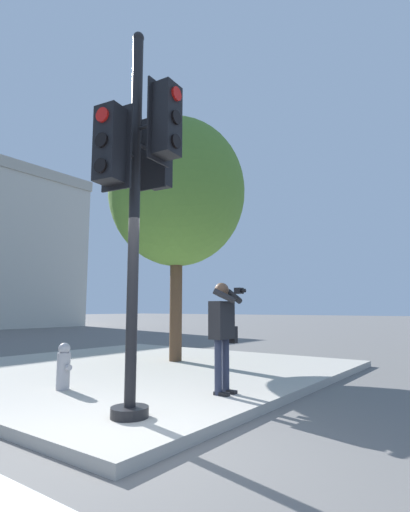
{
  "coord_description": "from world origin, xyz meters",
  "views": [
    {
      "loc": [
        -2.84,
        -3.12,
        1.39
      ],
      "look_at": [
        1.69,
        0.21,
        2.13
      ],
      "focal_mm": 28.0,
      "sensor_mm": 36.0,
      "label": 1
    }
  ],
  "objects_px": {
    "person_photographer": "(223,326)",
    "street_tree": "(177,193)",
    "fire_hydrant": "(64,366)",
    "traffic_signal_pole": "(136,170)"
  },
  "relations": [
    {
      "from": "traffic_signal_pole",
      "to": "fire_hydrant",
      "type": "relative_size",
      "value": 6.79
    },
    {
      "from": "person_photographer",
      "to": "traffic_signal_pole",
      "type": "bearing_deg",
      "value": 174.84
    },
    {
      "from": "person_photographer",
      "to": "street_tree",
      "type": "height_order",
      "value": "street_tree"
    },
    {
      "from": "street_tree",
      "to": "fire_hydrant",
      "type": "xyz_separation_m",
      "value": [
        -3.66,
        -0.82,
        -3.83
      ]
    },
    {
      "from": "street_tree",
      "to": "fire_hydrant",
      "type": "relative_size",
      "value": 8.49
    },
    {
      "from": "street_tree",
      "to": "fire_hydrant",
      "type": "height_order",
      "value": "street_tree"
    },
    {
      "from": "traffic_signal_pole",
      "to": "person_photographer",
      "type": "height_order",
      "value": "traffic_signal_pole"
    },
    {
      "from": "traffic_signal_pole",
      "to": "street_tree",
      "type": "height_order",
      "value": "street_tree"
    },
    {
      "from": "person_photographer",
      "to": "street_tree",
      "type": "xyz_separation_m",
      "value": [
        2.42,
        3.01,
        3.2
      ]
    },
    {
      "from": "person_photographer",
      "to": "fire_hydrant",
      "type": "relative_size",
      "value": 2.3
    }
  ]
}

